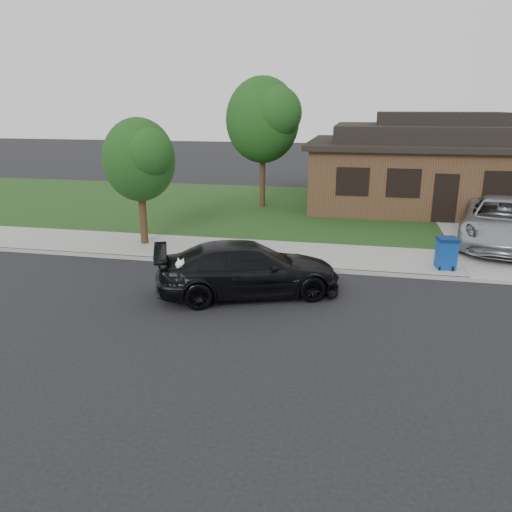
# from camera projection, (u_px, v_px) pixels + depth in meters

# --- Properties ---
(ground) EXTENTS (120.00, 120.00, 0.00)m
(ground) POSITION_uv_depth(u_px,v_px,m) (338.00, 317.00, 12.53)
(ground) COLOR black
(ground) RESTS_ON ground
(sidewalk) EXTENTS (60.00, 3.00, 0.12)m
(sidewalk) POSITION_uv_depth(u_px,v_px,m) (346.00, 258.00, 17.19)
(sidewalk) COLOR gray
(sidewalk) RESTS_ON ground
(curb) EXTENTS (60.00, 0.12, 0.12)m
(curb) POSITION_uv_depth(u_px,v_px,m) (344.00, 271.00, 15.79)
(curb) COLOR gray
(curb) RESTS_ON ground
(lawn) EXTENTS (60.00, 13.00, 0.13)m
(lawn) POSITION_uv_depth(u_px,v_px,m) (351.00, 211.00, 24.68)
(lawn) COLOR #193814
(lawn) RESTS_ON ground
(driveway) EXTENTS (4.50, 13.00, 0.14)m
(driveway) POSITION_uv_depth(u_px,v_px,m) (496.00, 232.00, 20.69)
(driveway) COLOR gray
(driveway) RESTS_ON ground
(sedan) EXTENTS (5.52, 3.83, 1.48)m
(sedan) POSITION_uv_depth(u_px,v_px,m) (248.00, 269.00, 13.86)
(sedan) COLOR black
(sedan) RESTS_ON ground
(minivan) EXTENTS (4.18, 6.62, 1.70)m
(minivan) POSITION_uv_depth(u_px,v_px,m) (503.00, 222.00, 18.30)
(minivan) COLOR #9FA2A6
(minivan) RESTS_ON driveway
(recycling_bin) EXTENTS (0.69, 0.69, 1.01)m
(recycling_bin) POSITION_uv_depth(u_px,v_px,m) (446.00, 253.00, 15.77)
(recycling_bin) COLOR navy
(recycling_bin) RESTS_ON sidewalk
(house) EXTENTS (12.60, 8.60, 4.65)m
(house) POSITION_uv_depth(u_px,v_px,m) (435.00, 166.00, 25.16)
(house) COLOR #422B1C
(house) RESTS_ON ground
(tree_0) EXTENTS (3.78, 3.60, 6.34)m
(tree_0) POSITION_uv_depth(u_px,v_px,m) (266.00, 119.00, 24.13)
(tree_0) COLOR #332114
(tree_0) RESTS_ON ground
(tree_2) EXTENTS (2.73, 2.60, 4.59)m
(tree_2) POSITION_uv_depth(u_px,v_px,m) (141.00, 159.00, 17.81)
(tree_2) COLOR #332114
(tree_2) RESTS_ON ground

